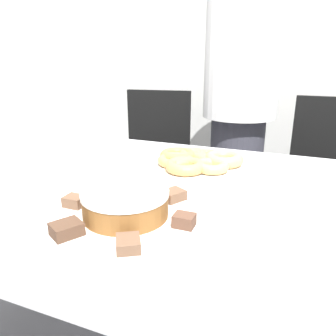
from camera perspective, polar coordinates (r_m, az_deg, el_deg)
The scene contains 22 objects.
wall_back at distance 2.44m, azimuth 15.32°, elevation 22.75°, with size 8.00×0.05×2.60m.
table at distance 0.98m, azimuth 0.06°, elevation -7.94°, with size 1.62×0.99×0.74m.
person_standing at distance 1.83m, azimuth 12.34°, elevation 10.20°, with size 0.39×0.39×1.62m.
office_chair_left at distance 2.00m, azimuth -2.62°, elevation -0.68°, with size 0.50×0.50×0.91m.
office_chair_right at distance 1.84m, azimuth 25.74°, elevation -4.25°, with size 0.45×0.45×0.91m.
plate_cake at distance 0.77m, azimuth -7.31°, elevation -8.51°, with size 0.37×0.37×0.01m.
plate_donuts at distance 1.14m, azimuth 4.92°, elevation 0.52°, with size 0.34×0.34×0.01m.
frosted_cake at distance 0.76m, azimuth -7.42°, elevation -6.05°, with size 0.20×0.20×0.06m.
lamington_0 at distance 0.90m, azimuth -7.65°, elevation -3.36°, with size 0.06×0.06×0.03m.
lamington_1 at distance 0.84m, azimuth -15.97°, elevation -5.56°, with size 0.05×0.04×0.03m.
lamington_2 at distance 0.71m, azimuth -17.26°, elevation -10.12°, with size 0.07×0.08×0.03m.
lamington_3 at distance 0.64m, azimuth -6.94°, elevation -12.95°, with size 0.07×0.07×0.02m.
lamington_4 at distance 0.71m, azimuth 2.83°, elevation -9.10°, with size 0.05×0.04×0.03m.
lamington_5 at distance 0.84m, azimuth 0.90°, elevation -4.75°, with size 0.07×0.07×0.03m.
donut_0 at distance 1.13m, azimuth 4.95°, elevation 1.47°, with size 0.11×0.11×0.03m.
donut_1 at distance 1.11m, azimuth 1.33°, elevation 1.34°, with size 0.12×0.12×0.03m.
donut_2 at distance 1.05m, azimuth 3.06°, elevation 0.32°, with size 0.13×0.13×0.04m.
donut_3 at distance 1.06m, azimuth 7.63°, elevation 0.29°, with size 0.11×0.11×0.03m.
donut_4 at distance 1.13m, azimuth 9.72°, elevation 1.54°, with size 0.13×0.13×0.04m.
donut_5 at distance 1.17m, azimuth 6.61°, elevation 2.08°, with size 0.11×0.11×0.03m.
donut_6 at distance 1.19m, azimuth 4.48°, elevation 2.41°, with size 0.11×0.11×0.03m.
donut_7 at distance 1.16m, azimuth 1.73°, elevation 2.19°, with size 0.13×0.13×0.04m.
Camera 1 is at (0.32, -0.81, 1.10)m, focal length 35.00 mm.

